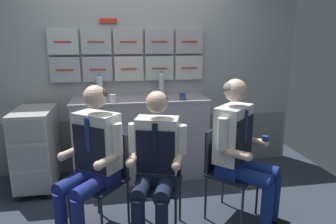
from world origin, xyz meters
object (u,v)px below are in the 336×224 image
crew_member_left (91,155)px  folding_chair_center (159,171)px  espresso_cup_small (182,96)px  water_bottle_clear (100,87)px  crew_member_near_trolley (241,145)px  folding_chair_near_trolley (224,163)px  service_trolley (36,147)px  folding_chair_left (105,169)px  crew_member_center (156,161)px

crew_member_left → folding_chair_center: 0.60m
espresso_cup_small → water_bottle_clear: bearing=163.1°
crew_member_left → crew_member_near_trolley: crew_member_near_trolley is taller
folding_chair_near_trolley → espresso_cup_small: 0.98m
crew_member_near_trolley → service_trolley: bearing=154.0°
water_bottle_clear → crew_member_near_trolley: bearing=-43.9°
espresso_cup_small → service_trolley: bearing=179.0°
espresso_cup_small → crew_member_left: bearing=-136.7°
folding_chair_left → water_bottle_clear: (-0.07, 1.08, 0.58)m
folding_chair_left → folding_chair_center: bearing=-13.5°
crew_member_center → crew_member_near_trolley: crew_member_near_trolley is taller
crew_member_near_trolley → crew_member_center: bearing=-171.1°
folding_chair_center → espresso_cup_small: size_ratio=9.61×
service_trolley → crew_member_near_trolley: 2.21m
folding_chair_center → espresso_cup_small: (0.40, 0.90, 0.49)m
service_trolley → espresso_cup_small: 1.73m
folding_chair_center → crew_member_center: bearing=-107.6°
folding_chair_center → water_bottle_clear: 1.43m
crew_member_center → espresso_cup_small: bearing=66.8°
service_trolley → espresso_cup_small: size_ratio=10.29×
folding_chair_left → crew_member_near_trolley: size_ratio=0.65×
espresso_cup_small → crew_member_center: bearing=-113.2°
service_trolley → folding_chair_near_trolley: (1.87, -0.85, 0.04)m
crew_member_center → crew_member_near_trolley: (0.79, 0.12, 0.05)m
crew_member_left → espresso_cup_small: 1.37m
service_trolley → folding_chair_near_trolley: 2.05m
folding_chair_near_trolley → espresso_cup_small: (-0.22, 0.82, 0.49)m
water_bottle_clear → espresso_cup_small: 0.99m
crew_member_left → espresso_cup_small: size_ratio=14.57×
crew_member_center → folding_chair_near_trolley: size_ratio=1.47×
crew_member_left → water_bottle_clear: crew_member_left is taller
crew_member_left → water_bottle_clear: 1.26m
folding_chair_center → crew_member_near_trolley: size_ratio=0.65×
espresso_cup_small → folding_chair_center: bearing=-114.1°
folding_chair_near_trolley → crew_member_center: bearing=-160.8°
folding_chair_left → crew_member_left: bearing=-128.5°
crew_member_left → folding_chair_center: bearing=1.2°
folding_chair_left → water_bottle_clear: water_bottle_clear is taller
crew_member_center → folding_chair_near_trolley: 0.73m
crew_member_near_trolley → espresso_cup_small: size_ratio=14.88×
folding_chair_center → folding_chair_near_trolley: bearing=7.3°
crew_member_left → crew_member_near_trolley: bearing=-0.9°
folding_chair_left → espresso_cup_small: 1.28m
folding_chair_near_trolley → crew_member_near_trolley: crew_member_near_trolley is taller
folding_chair_left → crew_member_center: crew_member_center is taller
crew_member_near_trolley → espresso_cup_small: (-0.33, 0.94, 0.28)m
crew_member_left → crew_member_center: (0.52, -0.14, -0.03)m
crew_member_center → espresso_cup_small: crew_member_center is taller
crew_member_left → service_trolley: bearing=125.5°
folding_chair_center → crew_member_center: (-0.05, -0.15, 0.16)m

